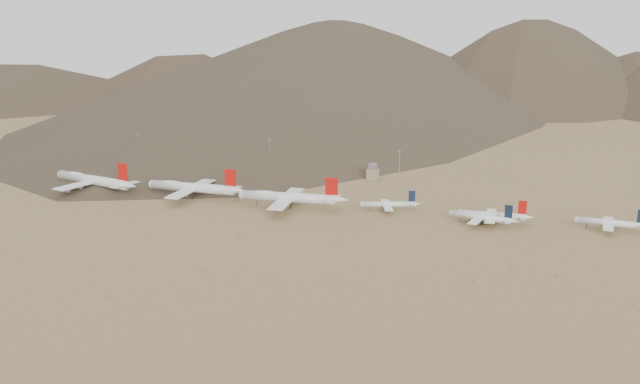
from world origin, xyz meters
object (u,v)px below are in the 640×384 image
(control_tower, at_px, (373,172))
(widebody_west, at_px, (93,180))
(widebody_centre, at_px, (193,187))
(widebody_east, at_px, (289,197))
(narrowbody_b, at_px, (482,217))
(narrowbody_a, at_px, (390,204))

(control_tower, bearing_deg, widebody_west, -151.13)
(widebody_centre, bearing_deg, widebody_east, -4.28)
(narrowbody_b, relative_size, control_tower, 3.52)
(widebody_east, relative_size, control_tower, 6.11)
(widebody_west, xyz_separation_m, widebody_east, (147.57, 0.02, -0.49))
(widebody_centre, bearing_deg, control_tower, 41.89)
(widebody_west, xyz_separation_m, narrowbody_b, (269.34, 2.29, -3.44))
(widebody_centre, height_order, narrowbody_a, widebody_centre)
(widebody_east, distance_m, narrowbody_b, 121.82)
(widebody_centre, height_order, widebody_east, same)
(widebody_centre, distance_m, narrowbody_a, 134.21)
(widebody_centre, height_order, narrowbody_b, widebody_centre)
(widebody_west, height_order, widebody_east, widebody_west)
(widebody_centre, xyz_separation_m, control_tower, (101.75, 93.73, -2.20))
(widebody_centre, bearing_deg, narrowbody_a, 3.97)
(widebody_centre, xyz_separation_m, narrowbody_a, (133.71, 11.07, -3.29))
(widebody_east, bearing_deg, control_tower, 67.04)
(widebody_centre, relative_size, narrowbody_b, 1.74)
(narrowbody_a, relative_size, narrowbody_b, 0.90)
(widebody_east, height_order, narrowbody_b, widebody_east)
(narrowbody_a, height_order, control_tower, narrowbody_a)
(widebody_east, distance_m, narrowbody_a, 64.39)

